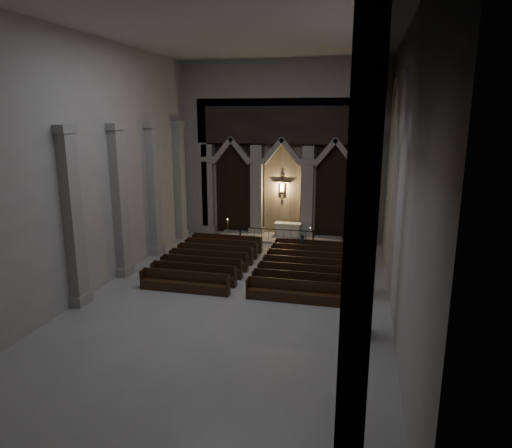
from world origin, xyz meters
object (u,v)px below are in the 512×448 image
Objects in this scene: pews at (255,266)px; worshipper at (302,245)px; altar at (288,229)px; altar_rail at (276,234)px; candle_stand_right at (310,242)px; candle_stand_left at (228,236)px.

worshipper is (2.09, 3.60, 0.31)m from pews.
altar is at bearing 131.99° from worshipper.
altar_rail is at bearing 90.00° from pews.
pews is at bearing -113.05° from candle_stand_right.
worshipper is (5.31, -1.87, 0.20)m from candle_stand_left.
pews is 7.71× the size of worshipper.
altar_rail is 3.13× the size of candle_stand_left.
altar_rail is 2.41m from candle_stand_right.
worshipper reaches higher than pews.
candle_stand_right reaches higher than altar_rail.
pews is (-0.57, -7.44, -0.29)m from altar.
candle_stand_right is at bearing 102.85° from worshipper.
candle_stand_right is at bearing -47.52° from altar.
altar_rail is 3.94× the size of worshipper.
pews is at bearing -94.40° from altar.
altar is 4.13m from worshipper.
worshipper is at bearing 59.88° from pews.
candle_stand_left is at bearing -152.56° from altar.
candle_stand_right is (5.56, 0.03, -0.08)m from candle_stand_left.
altar is at bearing 68.45° from altar_rail.
candle_stand_left is (-3.79, -1.97, -0.18)m from altar.
altar_rail is 3.27m from candle_stand_left.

